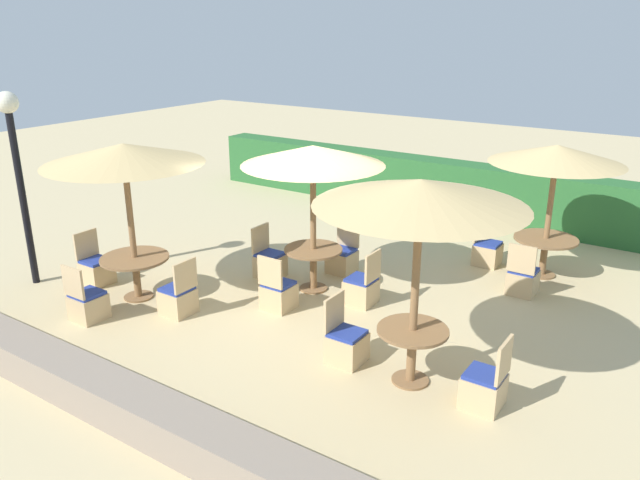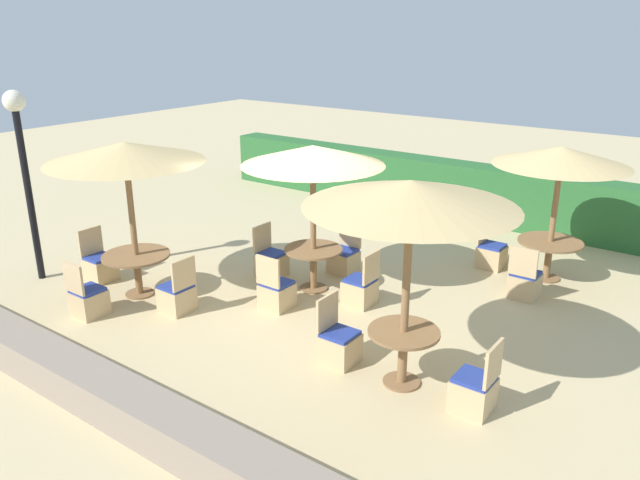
# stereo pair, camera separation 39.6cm
# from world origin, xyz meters

# --- Properties ---
(ground_plane) EXTENTS (40.00, 40.00, 0.00)m
(ground_plane) POSITION_xyz_m (0.00, 0.00, 0.00)
(ground_plane) COLOR #C6B284
(hedge_row) EXTENTS (13.00, 0.70, 1.28)m
(hedge_row) POSITION_xyz_m (0.00, 5.95, 0.64)
(hedge_row) COLOR #28602D
(hedge_row) RESTS_ON ground_plane
(stone_border) EXTENTS (10.00, 0.56, 0.46)m
(stone_border) POSITION_xyz_m (0.00, -3.77, 0.23)
(stone_border) COLOR gray
(stone_border) RESTS_ON ground_plane
(lamp_post) EXTENTS (0.36, 0.36, 3.32)m
(lamp_post) POSITION_xyz_m (-4.35, -1.96, 2.35)
(lamp_post) COLOR black
(lamp_post) RESTS_ON ground_plane
(parasol_back_right) EXTENTS (2.28, 2.28, 2.39)m
(parasol_back_right) POSITION_xyz_m (3.00, 3.38, 2.22)
(parasol_back_right) COLOR olive
(parasol_back_right) RESTS_ON ground_plane
(round_table_back_right) EXTENTS (1.12, 1.12, 0.72)m
(round_table_back_right) POSITION_xyz_m (3.00, 3.38, 0.57)
(round_table_back_right) COLOR olive
(round_table_back_right) RESTS_ON ground_plane
(patio_chair_back_right_west) EXTENTS (0.46, 0.46, 0.93)m
(patio_chair_back_right_west) POSITION_xyz_m (1.97, 3.33, 0.26)
(patio_chair_back_right_west) COLOR tan
(patio_chair_back_right_west) RESTS_ON ground_plane
(patio_chair_back_right_south) EXTENTS (0.46, 0.46, 0.93)m
(patio_chair_back_right_south) POSITION_xyz_m (2.94, 2.35, 0.26)
(patio_chair_back_right_south) COLOR tan
(patio_chair_back_right_south) RESTS_ON ground_plane
(parasol_center) EXTENTS (2.35, 2.35, 2.50)m
(parasol_center) POSITION_xyz_m (-0.10, 0.54, 2.32)
(parasol_center) COLOR olive
(parasol_center) RESTS_ON ground_plane
(round_table_center) EXTENTS (0.99, 0.99, 0.75)m
(round_table_center) POSITION_xyz_m (-0.10, 0.54, 0.57)
(round_table_center) COLOR olive
(round_table_center) RESTS_ON ground_plane
(patio_chair_center_north) EXTENTS (0.46, 0.46, 0.93)m
(patio_chair_center_north) POSITION_xyz_m (-0.10, 1.49, 0.26)
(patio_chair_center_north) COLOR tan
(patio_chair_center_north) RESTS_ON ground_plane
(patio_chair_center_south) EXTENTS (0.46, 0.46, 0.93)m
(patio_chair_center_south) POSITION_xyz_m (-0.13, -0.41, 0.26)
(patio_chair_center_south) COLOR tan
(patio_chair_center_south) RESTS_ON ground_plane
(patio_chair_center_east) EXTENTS (0.46, 0.46, 0.93)m
(patio_chair_center_east) POSITION_xyz_m (0.88, 0.51, 0.26)
(patio_chair_center_east) COLOR tan
(patio_chair_center_east) RESTS_ON ground_plane
(patio_chair_center_west) EXTENTS (0.46, 0.46, 0.93)m
(patio_chair_center_west) POSITION_xyz_m (-1.08, 0.57, 0.26)
(patio_chair_center_west) COLOR tan
(patio_chair_center_west) RESTS_ON ground_plane
(parasol_front_right) EXTENTS (2.54, 2.54, 2.67)m
(parasol_front_right) POSITION_xyz_m (2.59, -1.16, 2.49)
(parasol_front_right) COLOR olive
(parasol_front_right) RESTS_ON ground_plane
(round_table_front_right) EXTENTS (0.90, 0.90, 0.75)m
(round_table_front_right) POSITION_xyz_m (2.59, -1.16, 0.55)
(round_table_front_right) COLOR olive
(round_table_front_right) RESTS_ON ground_plane
(patio_chair_front_right_east) EXTENTS (0.46, 0.46, 0.93)m
(patio_chair_front_right_east) POSITION_xyz_m (3.56, -1.17, 0.26)
(patio_chair_front_right_east) COLOR tan
(patio_chair_front_right_east) RESTS_ON ground_plane
(patio_chair_front_right_west) EXTENTS (0.46, 0.46, 0.93)m
(patio_chair_front_right_west) POSITION_xyz_m (1.63, -1.20, 0.26)
(patio_chair_front_right_west) COLOR tan
(patio_chair_front_right_west) RESTS_ON ground_plane
(parasol_front_left) EXTENTS (2.50, 2.50, 2.60)m
(parasol_front_left) POSITION_xyz_m (-2.34, -1.38, 2.42)
(parasol_front_left) COLOR olive
(parasol_front_left) RESTS_ON ground_plane
(round_table_front_left) EXTENTS (1.11, 1.11, 0.72)m
(round_table_front_left) POSITION_xyz_m (-2.34, -1.38, 0.58)
(round_table_front_left) COLOR olive
(round_table_front_left) RESTS_ON ground_plane
(patio_chair_front_left_south) EXTENTS (0.46, 0.46, 0.93)m
(patio_chair_front_left_south) POSITION_xyz_m (-2.34, -2.35, 0.26)
(patio_chair_front_left_south) COLOR tan
(patio_chair_front_left_south) RESTS_ON ground_plane
(patio_chair_front_left_west) EXTENTS (0.46, 0.46, 0.93)m
(patio_chair_front_left_west) POSITION_xyz_m (-3.42, -1.37, 0.26)
(patio_chair_front_left_west) COLOR tan
(patio_chair_front_left_west) RESTS_ON ground_plane
(patio_chair_front_left_east) EXTENTS (0.46, 0.46, 0.93)m
(patio_chair_front_left_east) POSITION_xyz_m (-1.32, -1.43, 0.26)
(patio_chair_front_left_east) COLOR tan
(patio_chair_front_left_east) RESTS_ON ground_plane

